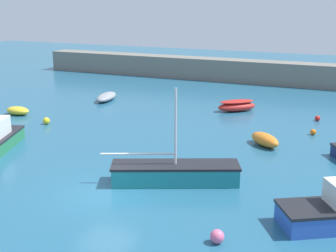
{
  "coord_description": "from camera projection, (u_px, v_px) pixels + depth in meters",
  "views": [
    {
      "loc": [
        10.57,
        -16.8,
        8.54
      ],
      "look_at": [
        -0.72,
        8.54,
        0.94
      ],
      "focal_mm": 50.0,
      "sensor_mm": 36.0,
      "label": 1
    }
  ],
  "objects": [
    {
      "name": "mooring_buoy_pink",
      "position": [
        217.0,
        236.0,
        16.81
      ],
      "size": [
        0.52,
        0.52,
        0.52
      ],
      "primitive_type": "sphere",
      "color": "#EA668C",
      "rests_on": "ground_plane"
    },
    {
      "name": "rowboat_white_midwater",
      "position": [
        106.0,
        97.0,
        40.32
      ],
      "size": [
        1.93,
        3.54,
        0.64
      ],
      "rotation": [
        0.0,
        0.0,
        1.77
      ],
      "color": "gray",
      "rests_on": "ground_plane"
    },
    {
      "name": "mooring_buoy_orange",
      "position": [
        313.0,
        132.0,
        30.2
      ],
      "size": [
        0.38,
        0.38,
        0.38
      ],
      "primitive_type": "sphere",
      "color": "orange",
      "rests_on": "ground_plane"
    },
    {
      "name": "rowboat_with_red_cover",
      "position": [
        237.0,
        106.0,
        36.49
      ],
      "size": [
        3.17,
        3.04,
        0.88
      ],
      "rotation": [
        0.0,
        0.0,
        3.88
      ],
      "color": "red",
      "rests_on": "ground_plane"
    },
    {
      "name": "mooring_buoy_yellow",
      "position": [
        46.0,
        121.0,
        32.73
      ],
      "size": [
        0.49,
        0.49,
        0.49
      ],
      "primitive_type": "sphere",
      "color": "yellow",
      "rests_on": "ground_plane"
    },
    {
      "name": "ground_plane",
      "position": [
        106.0,
        195.0,
        21.23
      ],
      "size": [
        120.0,
        120.0,
        0.2
      ],
      "primitive_type": "cube",
      "color": "#235B7A"
    },
    {
      "name": "dinghy_near_pier",
      "position": [
        265.0,
        140.0,
        27.91
      ],
      "size": [
        2.44,
        2.37,
        0.76
      ],
      "rotation": [
        0.0,
        0.0,
        5.54
      ],
      "color": "orange",
      "rests_on": "ground_plane"
    },
    {
      "name": "harbor_breakwater",
      "position": [
        263.0,
        72.0,
        48.36
      ],
      "size": [
        51.44,
        2.47,
        2.28
      ],
      "primitive_type": "cube",
      "color": "slate",
      "rests_on": "ground_plane"
    },
    {
      "name": "mooring_buoy_red",
      "position": [
        318.0,
        118.0,
        33.62
      ],
      "size": [
        0.39,
        0.39,
        0.39
      ],
      "primitive_type": "sphere",
      "color": "red",
      "rests_on": "ground_plane"
    },
    {
      "name": "sailboat_twin_hulled",
      "position": [
        175.0,
        173.0,
        22.27
      ],
      "size": [
        6.32,
        3.93,
        4.61
      ],
      "rotation": [
        0.0,
        0.0,
        0.43
      ],
      "color": "teal",
      "rests_on": "ground_plane"
    },
    {
      "name": "fishing_dinghy_green",
      "position": [
        18.0,
        111.0,
        35.44
      ],
      "size": [
        2.06,
        1.26,
        0.61
      ],
      "rotation": [
        0.0,
        0.0,
        3.08
      ],
      "color": "yellow",
      "rests_on": "ground_plane"
    }
  ]
}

